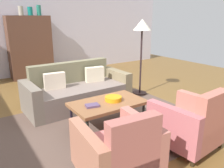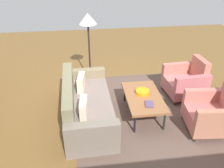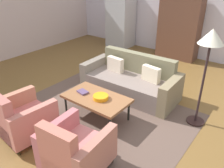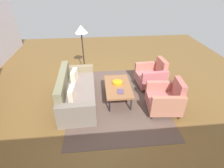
# 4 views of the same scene
# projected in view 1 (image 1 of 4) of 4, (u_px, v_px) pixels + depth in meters

# --- Properties ---
(ground_plane) EXTENTS (11.05, 11.05, 0.00)m
(ground_plane) POSITION_uv_depth(u_px,v_px,m) (108.00, 110.00, 4.43)
(ground_plane) COLOR brown
(wall_back) EXTENTS (9.21, 0.12, 2.80)m
(wall_back) POSITION_uv_depth(u_px,v_px,m) (42.00, 29.00, 7.00)
(wall_back) COLOR silver
(wall_back) RESTS_ON ground
(area_rug) EXTENTS (3.40, 2.60, 0.01)m
(area_rug) POSITION_uv_depth(u_px,v_px,m) (106.00, 125.00, 3.82)
(area_rug) COLOR brown
(area_rug) RESTS_ON ground
(couch) EXTENTS (2.12, 0.96, 0.86)m
(couch) POSITION_uv_depth(u_px,v_px,m) (77.00, 91.00, 4.64)
(couch) COLOR slate
(couch) RESTS_ON ground
(coffee_table) EXTENTS (1.20, 0.70, 0.44)m
(coffee_table) POSITION_uv_depth(u_px,v_px,m) (108.00, 104.00, 3.66)
(coffee_table) COLOR black
(coffee_table) RESTS_ON ground
(armchair_left) EXTENTS (0.87, 0.87, 0.88)m
(armchair_left) POSITION_uv_depth(u_px,v_px,m) (119.00, 154.00, 2.43)
(armchair_left) COLOR #2F261D
(armchair_left) RESTS_ON ground
(armchair_right) EXTENTS (0.86, 0.86, 0.88)m
(armchair_right) POSITION_uv_depth(u_px,v_px,m) (191.00, 125.00, 3.08)
(armchair_right) COLOR #3A2810
(armchair_right) RESTS_ON ground
(fruit_bowl) EXTENTS (0.28, 0.28, 0.07)m
(fruit_bowl) POSITION_uv_depth(u_px,v_px,m) (113.00, 99.00, 3.70)
(fruit_bowl) COLOR orange
(fruit_bowl) RESTS_ON coffee_table
(book_stack) EXTENTS (0.23, 0.18, 0.03)m
(book_stack) POSITION_uv_depth(u_px,v_px,m) (92.00, 106.00, 3.46)
(book_stack) COLOR #584367
(book_stack) RESTS_ON coffee_table
(cabinet) EXTENTS (1.20, 0.51, 1.80)m
(cabinet) POSITION_uv_depth(u_px,v_px,m) (30.00, 47.00, 6.60)
(cabinet) COLOR brown
(cabinet) RESTS_ON ground
(vase_tall) EXTENTS (0.13, 0.13, 0.25)m
(vase_tall) POSITION_uv_depth(u_px,v_px,m) (21.00, 11.00, 6.22)
(vase_tall) COLOR #A9A590
(vase_tall) RESTS_ON cabinet
(vase_round) EXTENTS (0.14, 0.14, 0.24)m
(vase_round) POSITION_uv_depth(u_px,v_px,m) (30.00, 11.00, 6.35)
(vase_round) COLOR #147B6F
(vase_round) RESTS_ON cabinet
(vase_small) EXTENTS (0.12, 0.12, 0.29)m
(vase_small) POSITION_uv_depth(u_px,v_px,m) (39.00, 10.00, 6.48)
(vase_small) COLOR #22755F
(vase_small) RESTS_ON cabinet
(floor_lamp) EXTENTS (0.40, 0.40, 1.72)m
(floor_lamp) POSITION_uv_depth(u_px,v_px,m) (142.00, 32.00, 4.96)
(floor_lamp) COLOR black
(floor_lamp) RESTS_ON ground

